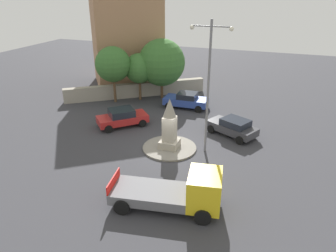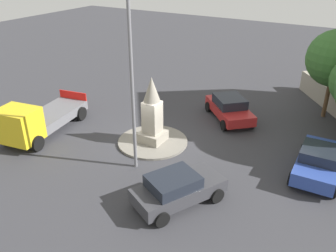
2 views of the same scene
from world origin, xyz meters
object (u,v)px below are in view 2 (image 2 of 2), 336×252
Objects in this scene: streetlamp at (131,63)px; tree_far_corner at (335,59)px; truck_yellow_near_island at (36,120)px; car_red_parked_right at (229,108)px; car_dark_grey_waiting at (177,188)px; car_blue_approaching at (319,161)px; monument at (152,113)px.

tree_far_corner is (-10.98, 6.98, -1.48)m from streetlamp.
truck_yellow_near_island is 17.87m from tree_far_corner.
truck_yellow_near_island is at bearing -47.75° from car_red_parked_right.
truck_yellow_near_island is at bearing -87.99° from streetlamp.
streetlamp is 13.10m from tree_far_corner.
car_blue_approaching is (-5.20, 4.68, 0.01)m from car_dark_grey_waiting.
streetlamp reaches higher than car_dark_grey_waiting.
monument is at bearing -41.63° from tree_far_corner.
car_red_parked_right is (-7.51, 1.88, -4.52)m from streetlamp.
tree_far_corner is at bearing 124.25° from car_red_parked_right.
monument reaches higher than truck_yellow_near_island.
truck_yellow_near_island is at bearing -66.00° from monument.
streetlamp is 2.13× the size of car_red_parked_right.
streetlamp is 2.10× the size of car_dark_grey_waiting.
monument is 5.72m from car_red_parked_right.
car_blue_approaching reaches higher than car_dark_grey_waiting.
truck_yellow_near_island reaches higher than car_red_parked_right.
car_blue_approaching is at bearing 105.54° from truck_yellow_near_island.
truck_yellow_near_island is (4.02, -14.46, 0.25)m from car_blue_approaching.
streetlamp is (2.46, 0.60, 3.47)m from monument.
car_blue_approaching is 0.70× the size of truck_yellow_near_island.
tree_far_corner reaches higher than car_blue_approaching.
car_red_parked_right reaches higher than car_dark_grey_waiting.
tree_far_corner reaches higher than truck_yellow_near_island.
monument is 8.58m from car_blue_approaching.
monument is 11.58m from tree_far_corner.
car_blue_approaching is at bearing 115.87° from streetlamp.
streetlamp reaches higher than tree_far_corner.
truck_yellow_near_island reaches higher than car_blue_approaching.
car_dark_grey_waiting is 0.71× the size of truck_yellow_near_island.
monument is at bearing -136.05° from car_dark_grey_waiting.
tree_far_corner is at bearing 129.46° from truck_yellow_near_island.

